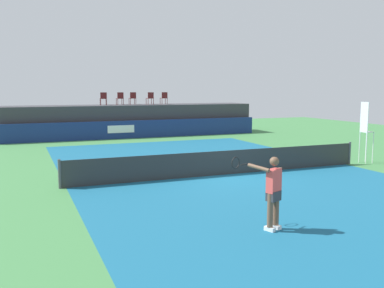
{
  "coord_description": "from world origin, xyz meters",
  "views": [
    {
      "loc": [
        -7.4,
        -14.75,
        3.35
      ],
      "look_at": [
        -0.57,
        2.0,
        1.0
      ],
      "focal_mm": 39.98,
      "sensor_mm": 36.0,
      "label": 1
    }
  ],
  "objects_px": {
    "spectator_chair_right": "(150,98)",
    "tennis_player": "(272,190)",
    "umpire_chair": "(365,128)",
    "net_post_far": "(350,153)",
    "spectator_chair_far_left": "(103,98)",
    "spectator_chair_left": "(120,98)",
    "net_post_near": "(60,174)",
    "spectator_chair_center": "(133,98)",
    "spectator_chair_far_right": "(164,98)"
  },
  "relations": [
    {
      "from": "spectator_chair_right",
      "to": "umpire_chair",
      "type": "height_order",
      "value": "spectator_chair_right"
    },
    {
      "from": "spectator_chair_left",
      "to": "spectator_chair_center",
      "type": "distance_m",
      "value": 0.99
    },
    {
      "from": "spectator_chair_right",
      "to": "umpire_chair",
      "type": "relative_size",
      "value": 0.32
    },
    {
      "from": "spectator_chair_center",
      "to": "spectator_chair_far_right",
      "type": "relative_size",
      "value": 1.0
    },
    {
      "from": "spectator_chair_left",
      "to": "umpire_chair",
      "type": "bearing_deg",
      "value": -63.34
    },
    {
      "from": "spectator_chair_center",
      "to": "net_post_near",
      "type": "distance_m",
      "value": 16.96
    },
    {
      "from": "spectator_chair_left",
      "to": "net_post_far",
      "type": "height_order",
      "value": "spectator_chair_left"
    },
    {
      "from": "spectator_chair_far_left",
      "to": "spectator_chair_right",
      "type": "height_order",
      "value": "same"
    },
    {
      "from": "spectator_chair_left",
      "to": "spectator_chair_center",
      "type": "height_order",
      "value": "same"
    },
    {
      "from": "umpire_chair",
      "to": "net_post_far",
      "type": "bearing_deg",
      "value": 179.74
    },
    {
      "from": "spectator_chair_far_right",
      "to": "umpire_chair",
      "type": "height_order",
      "value": "spectator_chair_far_right"
    },
    {
      "from": "net_post_near",
      "to": "net_post_far",
      "type": "height_order",
      "value": "same"
    },
    {
      "from": "spectator_chair_left",
      "to": "spectator_chair_far_right",
      "type": "xyz_separation_m",
      "value": [
        3.22,
        -0.18,
        0.0
      ]
    },
    {
      "from": "spectator_chair_left",
      "to": "spectator_chair_right",
      "type": "relative_size",
      "value": 1.0
    },
    {
      "from": "spectator_chair_left",
      "to": "spectator_chair_center",
      "type": "relative_size",
      "value": 1.0
    },
    {
      "from": "spectator_chair_center",
      "to": "net_post_near",
      "type": "bearing_deg",
      "value": -112.8
    },
    {
      "from": "spectator_chair_right",
      "to": "net_post_near",
      "type": "distance_m",
      "value": 16.95
    },
    {
      "from": "spectator_chair_right",
      "to": "umpire_chair",
      "type": "xyz_separation_m",
      "value": [
        5.57,
        -14.96,
        -1.11
      ]
    },
    {
      "from": "spectator_chair_far_left",
      "to": "net_post_far",
      "type": "xyz_separation_m",
      "value": [
        8.04,
        -15.24,
        -2.19
      ]
    },
    {
      "from": "spectator_chair_center",
      "to": "tennis_player",
      "type": "bearing_deg",
      "value": -95.82
    },
    {
      "from": "spectator_chair_right",
      "to": "tennis_player",
      "type": "xyz_separation_m",
      "value": [
        -3.37,
        -21.29,
        -1.73
      ]
    },
    {
      "from": "net_post_near",
      "to": "net_post_far",
      "type": "distance_m",
      "value": 12.4
    },
    {
      "from": "spectator_chair_far_left",
      "to": "net_post_near",
      "type": "xyz_separation_m",
      "value": [
        -4.36,
        -15.24,
        -2.19
      ]
    },
    {
      "from": "spectator_chair_far_left",
      "to": "tennis_player",
      "type": "height_order",
      "value": "spectator_chair_far_left"
    },
    {
      "from": "spectator_chair_left",
      "to": "spectator_chair_right",
      "type": "distance_m",
      "value": 2.14
    },
    {
      "from": "spectator_chair_far_right",
      "to": "spectator_chair_far_left",
      "type": "bearing_deg",
      "value": 178.46
    },
    {
      "from": "spectator_chair_far_right",
      "to": "net_post_far",
      "type": "xyz_separation_m",
      "value": [
        3.63,
        -15.13,
        -2.19
      ]
    },
    {
      "from": "spectator_chair_center",
      "to": "net_post_far",
      "type": "height_order",
      "value": "spectator_chair_center"
    },
    {
      "from": "spectator_chair_left",
      "to": "umpire_chair",
      "type": "xyz_separation_m",
      "value": [
        7.69,
        -15.31,
        -1.11
      ]
    },
    {
      "from": "spectator_chair_far_right",
      "to": "net_post_near",
      "type": "height_order",
      "value": "spectator_chair_far_right"
    },
    {
      "from": "spectator_chair_far_left",
      "to": "net_post_near",
      "type": "relative_size",
      "value": 0.89
    },
    {
      "from": "spectator_chair_far_left",
      "to": "spectator_chair_center",
      "type": "relative_size",
      "value": 1.0
    },
    {
      "from": "spectator_chair_far_left",
      "to": "spectator_chair_center",
      "type": "height_order",
      "value": "same"
    },
    {
      "from": "spectator_chair_far_right",
      "to": "umpire_chair",
      "type": "bearing_deg",
      "value": -73.55
    },
    {
      "from": "net_post_near",
      "to": "tennis_player",
      "type": "xyz_separation_m",
      "value": [
        4.29,
        -6.33,
        0.46
      ]
    },
    {
      "from": "net_post_near",
      "to": "net_post_far",
      "type": "bearing_deg",
      "value": 0.0
    },
    {
      "from": "spectator_chair_far_left",
      "to": "spectator_chair_left",
      "type": "bearing_deg",
      "value": 2.94
    },
    {
      "from": "umpire_chair",
      "to": "net_post_far",
      "type": "xyz_separation_m",
      "value": [
        -0.83,
        0.0,
        -1.09
      ]
    },
    {
      "from": "spectator_chair_center",
      "to": "spectator_chair_right",
      "type": "distance_m",
      "value": 1.27
    },
    {
      "from": "spectator_chair_right",
      "to": "net_post_far",
      "type": "relative_size",
      "value": 0.89
    },
    {
      "from": "umpire_chair",
      "to": "tennis_player",
      "type": "height_order",
      "value": "umpire_chair"
    },
    {
      "from": "spectator_chair_far_left",
      "to": "umpire_chair",
      "type": "bearing_deg",
      "value": -59.81
    },
    {
      "from": "spectator_chair_left",
      "to": "umpire_chair",
      "type": "height_order",
      "value": "spectator_chair_left"
    },
    {
      "from": "spectator_chair_far_right",
      "to": "umpire_chair",
      "type": "relative_size",
      "value": 0.32
    },
    {
      "from": "umpire_chair",
      "to": "spectator_chair_far_left",
      "type": "bearing_deg",
      "value": 120.19
    },
    {
      "from": "spectator_chair_left",
      "to": "tennis_player",
      "type": "height_order",
      "value": "spectator_chair_left"
    },
    {
      "from": "spectator_chair_far_left",
      "to": "umpire_chair",
      "type": "relative_size",
      "value": 0.32
    },
    {
      "from": "net_post_near",
      "to": "tennis_player",
      "type": "distance_m",
      "value": 7.66
    },
    {
      "from": "spectator_chair_center",
      "to": "net_post_near",
      "type": "height_order",
      "value": "spectator_chair_center"
    },
    {
      "from": "spectator_chair_far_left",
      "to": "spectator_chair_left",
      "type": "distance_m",
      "value": 1.19
    }
  ]
}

